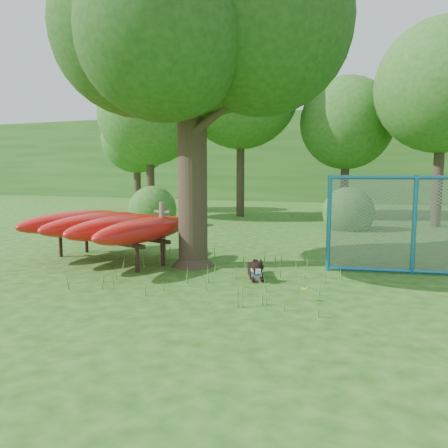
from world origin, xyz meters
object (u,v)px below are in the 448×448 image
(oak_tree, at_px, (191,16))
(fence_section, at_px, (414,225))
(kayak_rack, at_px, (108,225))
(husky_dog, at_px, (256,270))

(oak_tree, xyz_separation_m, fence_section, (4.46, 0.76, -4.22))
(kayak_rack, distance_m, husky_dog, 3.69)
(husky_dog, relative_size, fence_section, 0.29)
(fence_section, bearing_deg, husky_dog, -162.24)
(oak_tree, xyz_separation_m, husky_dog, (1.63, -0.65, -5.05))
(fence_section, bearing_deg, kayak_rack, -179.69)
(husky_dog, bearing_deg, fence_section, 4.43)
(kayak_rack, bearing_deg, oak_tree, 24.47)
(oak_tree, xyz_separation_m, kayak_rack, (-1.98, -0.27, -4.38))
(kayak_rack, xyz_separation_m, fence_section, (6.44, 1.03, 0.16))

